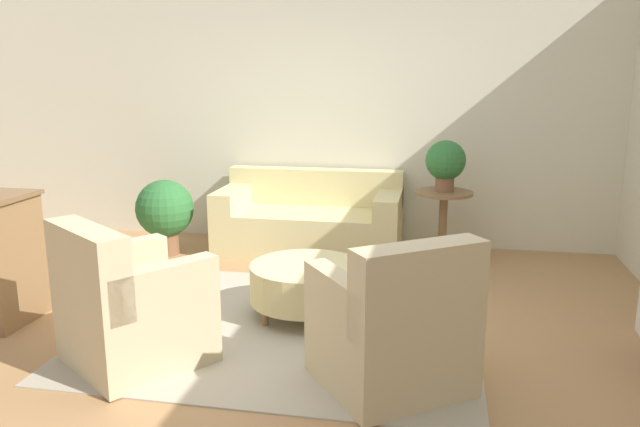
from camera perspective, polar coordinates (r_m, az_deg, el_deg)
The scene contains 10 objects.
ground_plane at distance 4.67m, azimuth -3.14°, elevation -10.43°, with size 16.00×16.00×0.00m, color #AD7F51.
wall_back at distance 6.79m, azimuth 1.97°, elevation 9.10°, with size 8.95×0.12×2.80m.
rug at distance 4.66m, azimuth -3.15°, elevation -10.38°, with size 2.76×2.33×0.01m.
couch at distance 6.50m, azimuth -0.91°, elevation -0.79°, with size 1.87×0.88×0.83m.
armchair_left at distance 4.19m, azimuth -17.12°, elevation -8.38°, with size 1.08×1.08×0.94m.
armchair_right at distance 3.73m, azimuth 6.85°, elevation -10.51°, with size 1.08×1.08×0.94m.
ottoman_table at distance 4.79m, azimuth -1.21°, elevation -6.32°, with size 0.87×0.87×0.40m.
side_table at distance 6.19m, azimuth 11.20°, elevation -0.06°, with size 0.55×0.55×0.71m.
potted_plant_on_side_table at distance 6.10m, azimuth 11.40°, elevation 4.63°, with size 0.38×0.38×0.49m.
potted_plant_floor at distance 6.55m, azimuth -14.00°, elevation 0.23°, with size 0.59×0.59×0.77m.
Camera 1 is at (1.06, -4.15, 1.84)m, focal length 35.00 mm.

